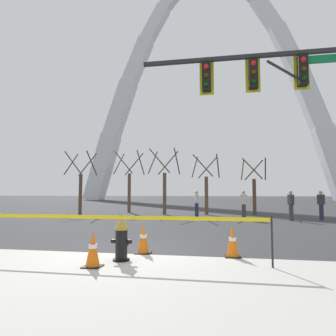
% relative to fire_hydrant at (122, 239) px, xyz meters
% --- Properties ---
extents(ground_plane, '(240.00, 240.00, 0.00)m').
position_rel_fire_hydrant_xyz_m(ground_plane, '(-0.05, 0.92, -0.47)').
color(ground_plane, '#333335').
extents(sidewalk_near_curb, '(40.00, 8.00, 0.01)m').
position_rel_fire_hydrant_xyz_m(sidewalk_near_curb, '(-0.05, -3.27, -0.46)').
color(sidewalk_near_curb, '#B7B5AD').
rests_on(sidewalk_near_curb, ground).
extents(fire_hydrant, '(0.46, 0.48, 0.99)m').
position_rel_fire_hydrant_xyz_m(fire_hydrant, '(0.00, 0.00, 0.00)').
color(fire_hydrant, black).
rests_on(fire_hydrant, ground).
extents(caution_tape_barrier, '(6.34, 0.07, 1.02)m').
position_rel_fire_hydrant_xyz_m(caution_tape_barrier, '(-0.01, -0.06, 0.25)').
color(caution_tape_barrier, '#232326').
rests_on(caution_tape_barrier, ground).
extents(traffic_cone_by_hydrant, '(0.36, 0.36, 0.73)m').
position_rel_fire_hydrant_xyz_m(traffic_cone_by_hydrant, '(2.40, 0.81, -0.11)').
color(traffic_cone_by_hydrant, black).
rests_on(traffic_cone_by_hydrant, ground).
extents(traffic_cone_mid_sidewalk, '(0.36, 0.36, 0.73)m').
position_rel_fire_hydrant_xyz_m(traffic_cone_mid_sidewalk, '(0.26, 0.86, -0.11)').
color(traffic_cone_mid_sidewalk, black).
rests_on(traffic_cone_mid_sidewalk, ground).
extents(traffic_cone_curb_edge, '(0.36, 0.36, 0.73)m').
position_rel_fire_hydrant_xyz_m(traffic_cone_curb_edge, '(-0.38, -0.64, -0.11)').
color(traffic_cone_curb_edge, black).
rests_on(traffic_cone_curb_edge, ground).
extents(traffic_signal_gantry, '(6.42, 0.44, 6.00)m').
position_rel_fire_hydrant_xyz_m(traffic_signal_gantry, '(4.20, 2.76, 3.80)').
color(traffic_signal_gantry, '#232326').
rests_on(traffic_signal_gantry, ground).
extents(monument_arch, '(50.25, 3.30, 46.72)m').
position_rel_fire_hydrant_xyz_m(monument_arch, '(-0.05, 51.47, 19.82)').
color(monument_arch, silver).
rests_on(monument_arch, ground).
extents(tree_far_left, '(2.02, 2.03, 4.38)m').
position_rel_fire_hydrant_xyz_m(tree_far_left, '(-7.77, 13.73, 1.48)').
color(tree_far_left, brown).
rests_on(tree_far_left, ground).
extents(tree_left_mid, '(2.10, 2.12, 4.58)m').
position_rel_fire_hydrant_xyz_m(tree_left_mid, '(-4.76, 15.60, 1.57)').
color(tree_left_mid, brown).
rests_on(tree_left_mid, ground).
extents(tree_center_left, '(2.03, 2.05, 4.42)m').
position_rel_fire_hydrant_xyz_m(tree_center_left, '(-1.70, 13.81, 1.50)').
color(tree_center_left, brown).
rests_on(tree_center_left, ground).
extents(tree_center_right, '(1.86, 1.87, 4.02)m').
position_rel_fire_hydrant_xyz_m(tree_center_right, '(1.09, 14.20, 1.32)').
color(tree_center_right, brown).
rests_on(tree_center_right, ground).
extents(tree_right_mid, '(1.75, 1.76, 3.77)m').
position_rel_fire_hydrant_xyz_m(tree_right_mid, '(4.27, 14.77, 1.21)').
color(tree_right_mid, brown).
rests_on(tree_right_mid, ground).
extents(pedestrian_walking_left, '(0.26, 0.37, 1.59)m').
position_rel_fire_hydrant_xyz_m(pedestrian_walking_left, '(0.62, 12.05, 0.35)').
color(pedestrian_walking_left, '#232847').
rests_on(pedestrian_walking_left, ground).
extents(pedestrian_standing_center, '(0.38, 0.28, 1.59)m').
position_rel_fire_hydrant_xyz_m(pedestrian_standing_center, '(3.30, 10.70, 0.35)').
color(pedestrian_standing_center, '#38383D').
rests_on(pedestrian_standing_center, ground).
extents(pedestrian_walking_right, '(0.39, 0.38, 1.59)m').
position_rel_fire_hydrant_xyz_m(pedestrian_walking_right, '(7.39, 11.21, 0.35)').
color(pedestrian_walking_right, '#232847').
rests_on(pedestrian_walking_right, ground).
extents(pedestrian_near_trees, '(0.30, 0.39, 1.59)m').
position_rel_fire_hydrant_xyz_m(pedestrian_near_trees, '(5.74, 10.65, 0.35)').
color(pedestrian_near_trees, '#38383D').
rests_on(pedestrian_near_trees, ground).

